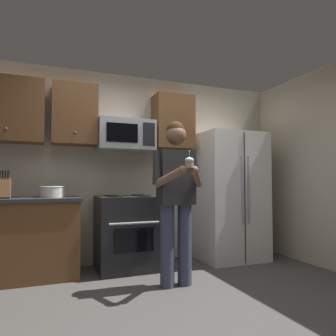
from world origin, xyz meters
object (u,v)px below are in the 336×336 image
microwave (126,135)px  refrigerator (230,196)px  bowl_large_white (52,191)px  knife_block (3,188)px  person (176,192)px  cupcake (189,162)px  oven_range (127,232)px

microwave → refrigerator: microwave is taller
microwave → bowl_large_white: 1.16m
knife_block → refrigerator: bearing=-0.2°
refrigerator → person: size_ratio=1.02×
knife_block → bowl_large_white: (0.52, 0.08, -0.05)m
microwave → bowl_large_white: bearing=-175.7°
bowl_large_white → cupcake: size_ratio=1.64×
refrigerator → bowl_large_white: (-2.40, 0.09, 0.09)m
bowl_large_white → cupcake: (1.23, -1.20, 0.30)m
knife_block → cupcake: bearing=-32.6°
knife_block → person: 1.92m
cupcake → oven_range: bearing=106.2°
refrigerator → cupcake: refrigerator is taller
refrigerator → knife_block: bearing=179.8°
microwave → cupcake: size_ratio=4.26×
oven_range → person: 1.04m
refrigerator → oven_range: bearing=178.5°
oven_range → cupcake: 1.46m
oven_range → person: person is taller
refrigerator → microwave: bearing=174.0°
oven_range → cupcake: size_ratio=5.36×
oven_range → cupcake: (0.33, -1.15, 0.83)m
microwave → knife_block: (-1.42, -0.15, -0.68)m
person → cupcake: person is taller
knife_block → microwave: bearing=6.0°
knife_block → oven_range: bearing=1.2°
person → refrigerator: bearing=33.9°
refrigerator → person: refrigerator is taller
oven_range → cupcake: cupcake is taller
oven_range → bowl_large_white: (-0.90, 0.05, 0.53)m
person → oven_range: bearing=112.1°
knife_block → person: person is taller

